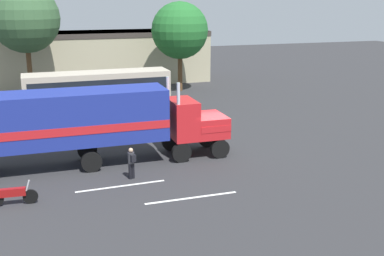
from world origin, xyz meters
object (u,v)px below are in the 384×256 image
object	(u,v)px
motorcycle	(13,195)
tree_left	(180,31)
semi_truck	(89,120)
tree_center	(25,19)
parked_bus	(98,89)
person_bystander	(131,162)

from	to	relation	value
motorcycle	tree_left	world-z (taller)	tree_left
semi_truck	tree_left	distance (m)	22.18
motorcycle	tree_center	bearing A→B (deg)	87.99
semi_truck	parked_bus	bearing A→B (deg)	80.53
semi_truck	person_bystander	world-z (taller)	semi_truck
semi_truck	tree_left	size ratio (longest dim) A/B	1.65
semi_truck	motorcycle	world-z (taller)	semi_truck
tree_left	tree_center	bearing A→B (deg)	178.08
motorcycle	parked_bus	bearing A→B (deg)	69.64
parked_bus	tree_left	world-z (taller)	tree_left
person_bystander	motorcycle	size ratio (longest dim) A/B	0.77
person_bystander	tree_center	size ratio (longest dim) A/B	0.16
semi_truck	person_bystander	distance (m)	3.63
parked_bus	motorcycle	bearing A→B (deg)	-110.36
motorcycle	tree_center	world-z (taller)	tree_center
semi_truck	parked_bus	world-z (taller)	semi_truck
semi_truck	motorcycle	size ratio (longest dim) A/B	6.72
tree_center	person_bystander	bearing A→B (deg)	-77.94
person_bystander	semi_truck	bearing A→B (deg)	121.50
semi_truck	tree_left	world-z (taller)	tree_left
parked_bus	tree_center	xyz separation A→B (m)	(-4.95, 8.20, 5.05)
parked_bus	motorcycle	world-z (taller)	parked_bus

